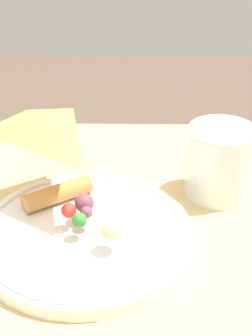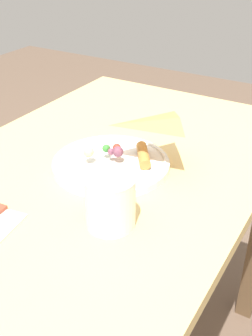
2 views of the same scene
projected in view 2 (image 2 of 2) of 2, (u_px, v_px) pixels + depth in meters
The scene contains 3 objects.
dining_table at pixel (99, 215), 1.00m from camera, with size 1.08×0.68×0.77m.
plate_pizza at pixel (112, 162), 0.93m from camera, with size 0.26×0.26×0.05m.
milk_glass at pixel (110, 202), 0.74m from camera, with size 0.09×0.09×0.10m.
Camera 2 is at (0.66, 0.46, 1.25)m, focal length 45.00 mm.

